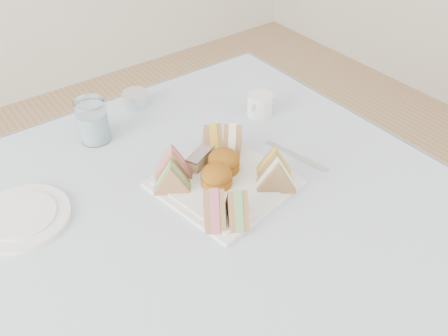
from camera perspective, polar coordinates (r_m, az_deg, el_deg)
table at (r=1.31m, az=-1.06°, el=-15.86°), size 0.90×0.90×0.74m
tablecloth at (r=1.03m, az=-1.31°, el=-3.95°), size 1.02×1.02×0.01m
serving_plate at (r=1.06m, az=-0.00°, el=-1.84°), size 0.30×0.30×0.01m
sandwich_fl_a at (r=0.94m, az=-1.23°, el=-4.28°), size 0.08×0.10×0.08m
sandwich_fl_b at (r=0.95m, az=1.62°, el=-4.33°), size 0.08×0.09×0.08m
sandwich_fr_a at (r=1.06m, az=6.07°, el=0.80°), size 0.09×0.08×0.07m
sandwich_fr_b at (r=1.02m, az=6.38°, el=-0.67°), size 0.10×0.09×0.08m
sandwich_bl_a at (r=1.02m, az=-6.32°, el=-1.02°), size 0.09×0.08×0.07m
sandwich_bl_b at (r=1.05m, az=-6.19°, el=0.73°), size 0.10×0.08×0.08m
sandwich_br_a at (r=1.12m, az=1.04°, el=3.71°), size 0.09×0.09×0.08m
sandwich_br_b at (r=1.12m, az=-1.37°, el=3.71°), size 0.08×0.10×0.08m
scone_left at (r=1.03m, az=-0.90°, el=-0.98°), size 0.09×0.09×0.05m
scone_right at (r=1.07m, az=-0.06°, el=0.79°), size 0.09×0.09×0.05m
pastry_slice at (r=1.09m, az=-2.88°, el=1.12°), size 0.08×0.06×0.04m
side_plate at (r=1.07m, az=-23.13°, el=-5.47°), size 0.20×0.20×0.01m
water_glass at (r=1.21m, az=-15.52°, el=5.48°), size 0.08×0.08×0.11m
tea_strainer at (r=1.34m, az=-10.58°, el=8.06°), size 0.09×0.09×0.04m
knife at (r=1.15m, az=8.71°, el=1.43°), size 0.05×0.17×0.00m
fork at (r=1.14m, az=3.46°, el=1.54°), size 0.04×0.18×0.00m
creamer_jug at (r=1.28m, az=4.33°, el=7.61°), size 0.08×0.08×0.06m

